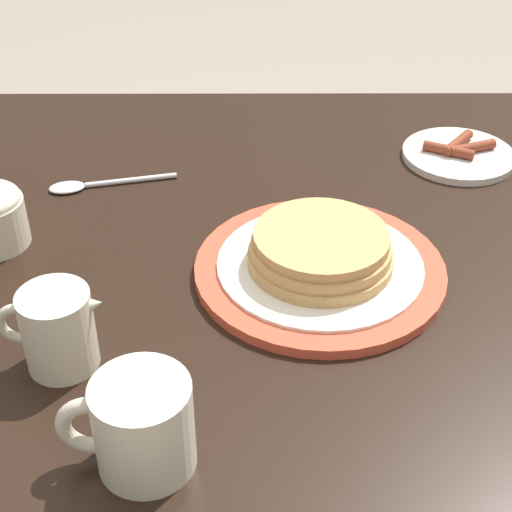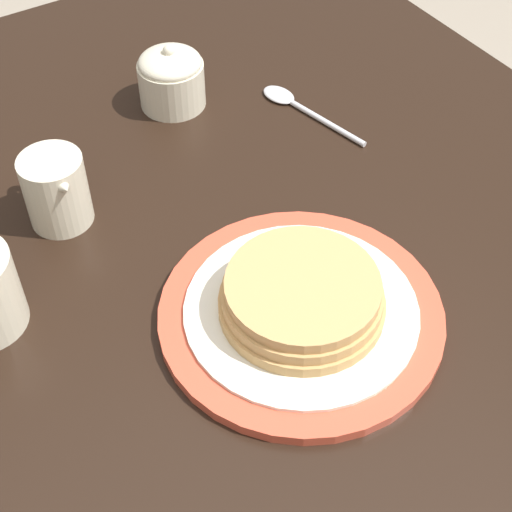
{
  "view_description": "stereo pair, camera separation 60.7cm",
  "coord_description": "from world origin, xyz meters",
  "px_view_note": "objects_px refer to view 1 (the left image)",
  "views": [
    {
      "loc": [
        0.12,
        0.73,
        1.25
      ],
      "look_at": [
        0.11,
        0.05,
        0.76
      ],
      "focal_mm": 55.0,
      "sensor_mm": 36.0,
      "label": 1
    },
    {
      "loc": [
        -0.33,
        0.33,
        1.33
      ],
      "look_at": [
        0.11,
        0.05,
        0.76
      ],
      "focal_mm": 55.0,
      "sensor_mm": 36.0,
      "label": 2
    }
  ],
  "objects_px": {
    "coffee_mug": "(140,425)",
    "spoon": "(89,185)",
    "pancake_plate": "(320,260)",
    "side_plate_bacon": "(459,154)",
    "creamer_pitcher": "(58,328)"
  },
  "relations": [
    {
      "from": "coffee_mug",
      "to": "pancake_plate",
      "type": "bearing_deg",
      "value": -122.5
    },
    {
      "from": "side_plate_bacon",
      "to": "creamer_pitcher",
      "type": "distance_m",
      "value": 0.62
    },
    {
      "from": "pancake_plate",
      "to": "coffee_mug",
      "type": "xyz_separation_m",
      "value": [
        0.16,
        0.26,
        0.02
      ]
    },
    {
      "from": "pancake_plate",
      "to": "side_plate_bacon",
      "type": "relative_size",
      "value": 1.8
    },
    {
      "from": "pancake_plate",
      "to": "side_plate_bacon",
      "type": "xyz_separation_m",
      "value": [
        -0.21,
        -0.27,
        -0.01
      ]
    },
    {
      "from": "pancake_plate",
      "to": "spoon",
      "type": "distance_m",
      "value": 0.34
    },
    {
      "from": "creamer_pitcher",
      "to": "spoon",
      "type": "height_order",
      "value": "creamer_pitcher"
    },
    {
      "from": "coffee_mug",
      "to": "creamer_pitcher",
      "type": "distance_m",
      "value": 0.15
    },
    {
      "from": "coffee_mug",
      "to": "spoon",
      "type": "height_order",
      "value": "coffee_mug"
    },
    {
      "from": "pancake_plate",
      "to": "side_plate_bacon",
      "type": "height_order",
      "value": "pancake_plate"
    },
    {
      "from": "side_plate_bacon",
      "to": "spoon",
      "type": "relative_size",
      "value": 0.93
    },
    {
      "from": "coffee_mug",
      "to": "creamer_pitcher",
      "type": "relative_size",
      "value": 1.07
    },
    {
      "from": "pancake_plate",
      "to": "creamer_pitcher",
      "type": "xyz_separation_m",
      "value": [
        0.25,
        0.14,
        0.02
      ]
    },
    {
      "from": "creamer_pitcher",
      "to": "spoon",
      "type": "distance_m",
      "value": 0.33
    },
    {
      "from": "coffee_mug",
      "to": "creamer_pitcher",
      "type": "height_order",
      "value": "creamer_pitcher"
    }
  ]
}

